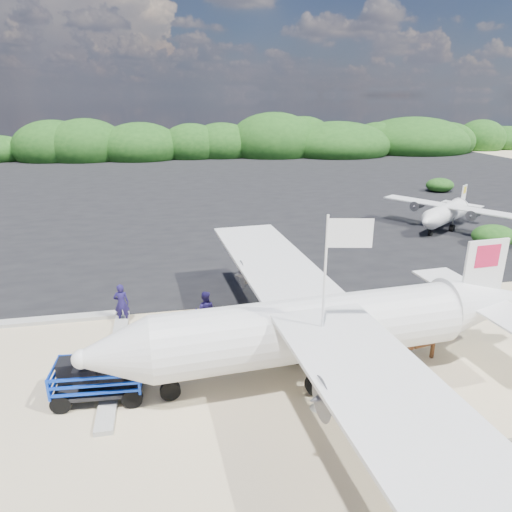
{
  "coord_description": "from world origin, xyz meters",
  "views": [
    {
      "loc": [
        -2.51,
        -12.12,
        8.3
      ],
      "look_at": [
        0.92,
        4.98,
        2.15
      ],
      "focal_mm": 32.0,
      "sensor_mm": 36.0,
      "label": 1
    }
  ],
  "objects_px": {
    "aircraft_large": "(317,203)",
    "aircraft_small": "(31,194)",
    "signboard": "(412,363)",
    "crew_b": "(205,311)",
    "crew_c": "(283,294)",
    "crew_a": "(121,303)",
    "flagpole": "(318,408)",
    "baggage_cart": "(102,398)"
  },
  "relations": [
    {
      "from": "aircraft_large",
      "to": "aircraft_small",
      "type": "relative_size",
      "value": 2.48
    },
    {
      "from": "signboard",
      "to": "crew_b",
      "type": "bearing_deg",
      "value": 140.08
    },
    {
      "from": "aircraft_small",
      "to": "crew_c",
      "type": "bearing_deg",
      "value": 86.42
    },
    {
      "from": "crew_a",
      "to": "aircraft_large",
      "type": "distance_m",
      "value": 23.07
    },
    {
      "from": "crew_a",
      "to": "aircraft_small",
      "type": "height_order",
      "value": "crew_a"
    },
    {
      "from": "signboard",
      "to": "crew_a",
      "type": "relative_size",
      "value": 1.16
    },
    {
      "from": "crew_c",
      "to": "aircraft_large",
      "type": "bearing_deg",
      "value": -91.04
    },
    {
      "from": "crew_c",
      "to": "aircraft_large",
      "type": "relative_size",
      "value": 0.09
    },
    {
      "from": "crew_c",
      "to": "flagpole",
      "type": "bearing_deg",
      "value": 106.15
    },
    {
      "from": "flagpole",
      "to": "crew_c",
      "type": "distance_m",
      "value": 6.17
    },
    {
      "from": "crew_a",
      "to": "aircraft_large",
      "type": "relative_size",
      "value": 0.09
    },
    {
      "from": "crew_a",
      "to": "crew_b",
      "type": "height_order",
      "value": "crew_b"
    },
    {
      "from": "baggage_cart",
      "to": "aircraft_large",
      "type": "distance_m",
      "value": 27.14
    },
    {
      "from": "crew_b",
      "to": "aircraft_small",
      "type": "bearing_deg",
      "value": -51.82
    },
    {
      "from": "baggage_cart",
      "to": "signboard",
      "type": "xyz_separation_m",
      "value": [
        9.81,
        -0.09,
        0.0
      ]
    },
    {
      "from": "aircraft_large",
      "to": "baggage_cart",
      "type": "bearing_deg",
      "value": 54.76
    },
    {
      "from": "baggage_cart",
      "to": "signboard",
      "type": "bearing_deg",
      "value": 3.57
    },
    {
      "from": "crew_b",
      "to": "baggage_cart",
      "type": "bearing_deg",
      "value": 59.16
    },
    {
      "from": "baggage_cart",
      "to": "crew_a",
      "type": "xyz_separation_m",
      "value": [
        0.28,
        4.77,
        0.78
      ]
    },
    {
      "from": "signboard",
      "to": "aircraft_small",
      "type": "distance_m",
      "value": 37.04
    },
    {
      "from": "flagpole",
      "to": "crew_b",
      "type": "distance_m",
      "value": 5.83
    },
    {
      "from": "crew_b",
      "to": "crew_c",
      "type": "bearing_deg",
      "value": -149.86
    },
    {
      "from": "crew_a",
      "to": "crew_c",
      "type": "height_order",
      "value": "crew_c"
    },
    {
      "from": "baggage_cart",
      "to": "crew_b",
      "type": "height_order",
      "value": "crew_b"
    },
    {
      "from": "crew_a",
      "to": "baggage_cart",
      "type": "bearing_deg",
      "value": 89.02
    },
    {
      "from": "signboard",
      "to": "crew_c",
      "type": "relative_size",
      "value": 1.15
    },
    {
      "from": "crew_a",
      "to": "crew_c",
      "type": "distance_m",
      "value": 6.31
    },
    {
      "from": "crew_a",
      "to": "aircraft_large",
      "type": "xyz_separation_m",
      "value": [
        14.0,
        18.32,
        -0.78
      ]
    },
    {
      "from": "flagpole",
      "to": "crew_a",
      "type": "height_order",
      "value": "flagpole"
    },
    {
      "from": "signboard",
      "to": "crew_a",
      "type": "xyz_separation_m",
      "value": [
        -9.53,
        4.86,
        0.78
      ]
    },
    {
      "from": "baggage_cart",
      "to": "crew_c",
      "type": "bearing_deg",
      "value": 37.99
    },
    {
      "from": "crew_b",
      "to": "aircraft_large",
      "type": "height_order",
      "value": "aircraft_large"
    },
    {
      "from": "aircraft_large",
      "to": "crew_a",
      "type": "bearing_deg",
      "value": 49.1
    },
    {
      "from": "baggage_cart",
      "to": "aircraft_small",
      "type": "bearing_deg",
      "value": 111.01
    },
    {
      "from": "aircraft_small",
      "to": "crew_b",
      "type": "bearing_deg",
      "value": 80.37
    },
    {
      "from": "flagpole",
      "to": "aircraft_large",
      "type": "bearing_deg",
      "value": 71.56
    },
    {
      "from": "aircraft_large",
      "to": "aircraft_small",
      "type": "height_order",
      "value": "aircraft_large"
    },
    {
      "from": "crew_c",
      "to": "aircraft_small",
      "type": "distance_m",
      "value": 31.52
    },
    {
      "from": "baggage_cart",
      "to": "aircraft_large",
      "type": "bearing_deg",
      "value": 62.34
    },
    {
      "from": "crew_a",
      "to": "aircraft_small",
      "type": "xyz_separation_m",
      "value": [
        -9.86,
        26.71,
        -0.78
      ]
    },
    {
      "from": "crew_a",
      "to": "crew_b",
      "type": "xyz_separation_m",
      "value": [
        3.09,
        -1.31,
        0.0
      ]
    },
    {
      "from": "baggage_cart",
      "to": "signboard",
      "type": "height_order",
      "value": "signboard"
    }
  ]
}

